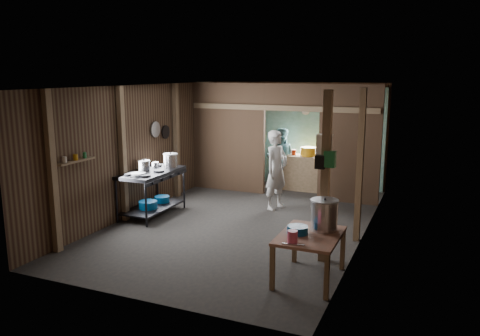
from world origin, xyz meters
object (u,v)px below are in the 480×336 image
at_px(gas_range, 152,193).
at_px(cook, 276,170).
at_px(stove_pot_large, 171,161).
at_px(pink_bucket, 292,237).
at_px(prep_table, 309,257).
at_px(stock_pot, 324,216).
at_px(yellow_tub, 308,152).

relative_size(gas_range, cook, 0.93).
bearing_deg(stove_pot_large, pink_bucket, -37.39).
bearing_deg(prep_table, stove_pot_large, 148.10).
bearing_deg(stove_pot_large, stock_pot, -27.92).
bearing_deg(gas_range, yellow_tub, 54.31).
bearing_deg(pink_bucket, cook, 111.88).
bearing_deg(stove_pot_large, yellow_tub, 52.09).
relative_size(prep_table, pink_bucket, 6.87).
relative_size(prep_table, stock_pot, 2.40).
bearing_deg(pink_bucket, gas_range, 149.19).
distance_m(gas_range, cook, 2.61).
bearing_deg(yellow_tub, pink_bucket, -77.07).
relative_size(prep_table, stove_pot_large, 3.59).
relative_size(pink_bucket, yellow_tub, 0.42).
distance_m(prep_table, cook, 3.55).
distance_m(prep_table, stock_pot, 0.61).
height_order(stock_pot, pink_bucket, stock_pot).
xyz_separation_m(prep_table, pink_bucket, (-0.13, -0.40, 0.41)).
bearing_deg(pink_bucket, prep_table, 72.10).
bearing_deg(gas_range, stock_pot, -20.99).
bearing_deg(prep_table, stock_pot, 62.91).
xyz_separation_m(stock_pot, cook, (-1.69, 2.89, -0.03)).
relative_size(gas_range, pink_bucket, 9.56).
bearing_deg(pink_bucket, yellow_tub, 102.93).
distance_m(gas_range, yellow_tub, 4.05).
height_order(pink_bucket, cook, cook).
relative_size(stove_pot_large, cook, 0.19).
xyz_separation_m(yellow_tub, cook, (-0.19, -1.84, -0.12)).
bearing_deg(yellow_tub, prep_table, -74.67).
xyz_separation_m(prep_table, stove_pot_large, (-3.54, 2.20, 0.72)).
bearing_deg(stock_pot, stove_pot_large, 152.08).
height_order(gas_range, yellow_tub, yellow_tub).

